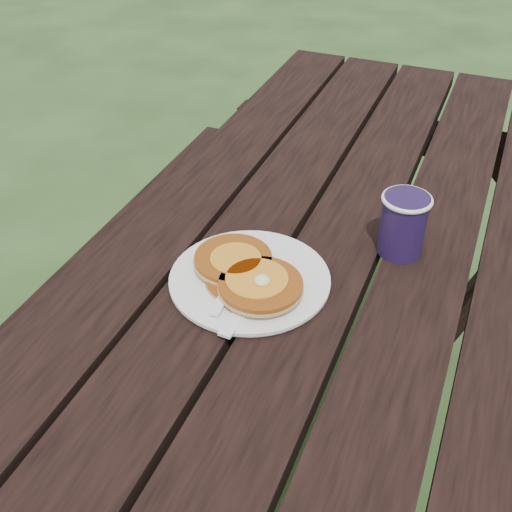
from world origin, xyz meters
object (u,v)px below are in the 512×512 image
at_px(picnic_table, 318,403).
at_px(coffee_cup, 404,221).
at_px(pancake_stack, 247,274).
at_px(plate, 250,280).

height_order(picnic_table, coffee_cup, coffee_cup).
height_order(pancake_stack, coffee_cup, coffee_cup).
xyz_separation_m(picnic_table, coffee_cup, (0.10, 0.05, 0.44)).
bearing_deg(picnic_table, coffee_cup, 27.60).
distance_m(plate, coffee_cup, 0.27).
height_order(picnic_table, plate, plate).
xyz_separation_m(picnic_table, pancake_stack, (-0.10, -0.13, 0.41)).
bearing_deg(coffee_cup, picnic_table, -152.40).
distance_m(picnic_table, coffee_cup, 0.46).
bearing_deg(pancake_stack, coffee_cup, 42.33).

